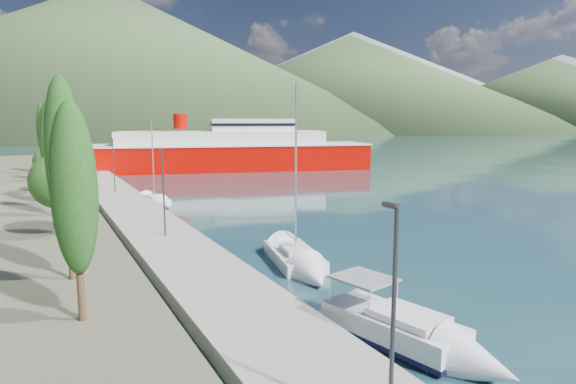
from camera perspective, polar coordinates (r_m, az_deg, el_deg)
ground at (r=139.11m, az=-20.83°, el=4.32°), size 1400.00×1400.00×0.00m
quay at (r=45.30m, az=-17.43°, el=-2.67°), size 5.00×88.00×0.80m
hills_far at (r=658.79m, az=-14.40°, el=14.25°), size 1480.00×900.00×180.00m
hills_near at (r=408.83m, az=-11.64°, el=14.03°), size 1010.00×520.00×115.00m
tree_row at (r=49.15m, az=-26.28°, el=4.12°), size 3.84×63.94×10.75m
lamp_posts at (r=34.32m, az=-14.44°, el=0.20°), size 0.15×48.49×6.06m
motor_cruiser at (r=19.93m, az=15.65°, el=-16.75°), size 4.09×8.40×2.98m
sailboat_near at (r=28.69m, az=1.86°, el=-8.85°), size 4.23×8.77×12.11m
sailboat_mid at (r=52.09m, az=-15.01°, el=-1.28°), size 3.05×6.82×9.67m
ferry at (r=87.05m, az=-7.62°, el=4.70°), size 53.58×24.64×10.43m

